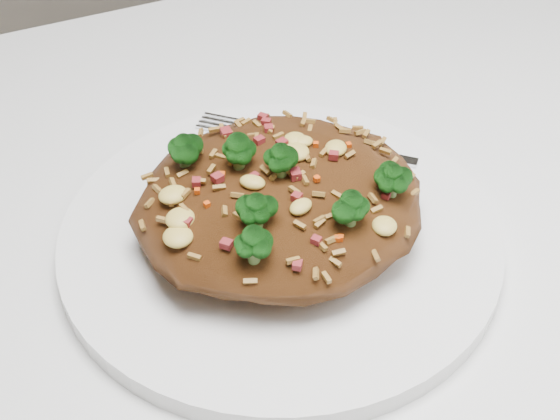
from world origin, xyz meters
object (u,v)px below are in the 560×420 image
object	(u,v)px
dining_table	(259,404)
plate	(280,236)
fork	(316,143)
fried_rice	(280,191)

from	to	relation	value
dining_table	plate	bearing A→B (deg)	51.16
dining_table	plate	xyz separation A→B (m)	(0.04, 0.05, 0.10)
plate	fork	bearing A→B (deg)	48.08
plate	fried_rice	xyz separation A→B (m)	(-0.00, -0.00, 0.04)
fried_rice	plate	bearing A→B (deg)	62.67
fork	plate	bearing A→B (deg)	-87.80
fried_rice	fork	world-z (taller)	fried_rice
dining_table	fried_rice	world-z (taller)	fried_rice
dining_table	fried_rice	xyz separation A→B (m)	(0.04, 0.05, 0.14)
plate	fork	size ratio (longest dim) A/B	2.19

